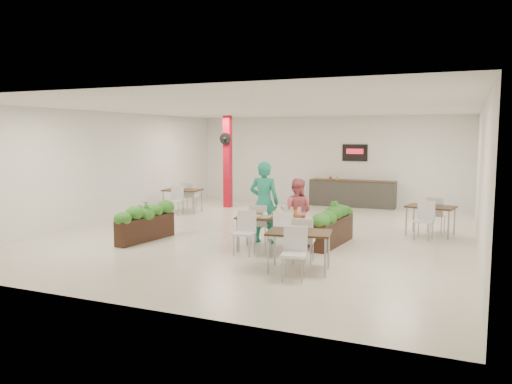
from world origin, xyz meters
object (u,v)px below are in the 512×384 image
planter_left (145,220)px  side_table_c (299,238)px  diner_woman (296,212)px  red_column (228,161)px  main_table (269,221)px  diner_man (264,202)px  side_table_b (431,211)px  planter_right (334,224)px  side_table_a (183,193)px  service_counter (352,193)px

planter_left → side_table_c: (4.21, -1.11, 0.12)m
diner_woman → side_table_c: bearing=103.8°
red_column → side_table_c: bearing=-54.8°
diner_woman → side_table_c: (0.73, -2.05, -0.15)m
planter_left → main_table: bearing=5.3°
diner_man → side_table_c: (1.53, -2.05, -0.34)m
side_table_b → diner_man: bearing=-134.8°
diner_woman → main_table: bearing=52.2°
diner_woman → planter_left: bearing=9.3°
planter_right → side_table_c: planter_right is taller
planter_left → red_column: bearing=96.7°
diner_man → planter_left: (-2.68, -0.94, -0.46)m
diner_woman → planter_left: size_ratio=0.84×
main_table → side_table_b: size_ratio=1.04×
diner_woman → side_table_a: 6.05m
diner_man → side_table_b: size_ratio=1.15×
planter_left → side_table_c: bearing=-14.7°
service_counter → side_table_c: service_counter is taller
main_table → service_counter: bearing=88.2°
red_column → planter_left: size_ratio=1.74×
side_table_a → side_table_b: (7.80, -0.89, -0.00)m
diner_woman → planter_left: 3.61m
main_table → side_table_c: size_ratio=1.04×
main_table → planter_right: 1.57m
main_table → diner_man: (-0.39, 0.66, 0.32)m
diner_man → planter_left: diner_man is taller
red_column → planter_right: 6.82m
main_table → diner_man: size_ratio=0.90×
main_table → planter_left: size_ratio=0.94×
service_counter → diner_man: size_ratio=1.56×
planter_right → side_table_b: bearing=46.7°
side_table_a → red_column: bearing=53.0°
main_table → diner_woman: 0.79m
red_column → side_table_b: 7.41m
main_table → planter_right: size_ratio=0.88×
main_table → side_table_a: size_ratio=1.04×
diner_man → diner_woman: 0.82m
red_column → planter_right: (4.95, -4.55, -1.14)m
planter_right → side_table_c: size_ratio=1.18×
planter_left → side_table_a: planter_left is taller
service_counter → diner_man: (-0.63, -6.77, 0.47)m
planter_left → side_table_b: (6.23, 3.38, 0.12)m
diner_woman → planter_right: diner_woman is taller
planter_left → planter_right: bearing=16.9°
diner_man → planter_left: bearing=13.5°
diner_man → planter_right: 1.68m
diner_man → red_column: bearing=-61.4°
main_table → side_table_c: bearing=-50.7°
red_column → diner_woman: bearing=-49.6°
service_counter → diner_woman: (0.17, -6.77, 0.28)m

